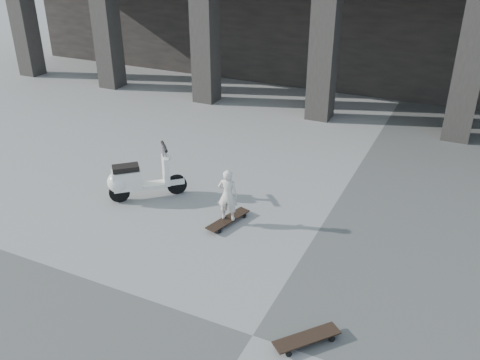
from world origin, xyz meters
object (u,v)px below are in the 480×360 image
at_px(skateboard_spare, 307,338).
at_px(scooter, 134,180).
at_px(longboard, 228,220).
at_px(child, 228,195).

relative_size(skateboard_spare, scooter, 0.69).
bearing_deg(longboard, scooter, 103.94).
bearing_deg(child, longboard, 78.31).
xyz_separation_m(skateboard_spare, scooter, (-4.29, 2.23, 0.34)).
distance_m(longboard, child, 0.50).
xyz_separation_m(longboard, skateboard_spare, (2.23, -2.19, 0.01)).
relative_size(longboard, scooter, 0.82).
relative_size(longboard, child, 1.03).
distance_m(skateboard_spare, child, 3.17).
height_order(child, scooter, scooter).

